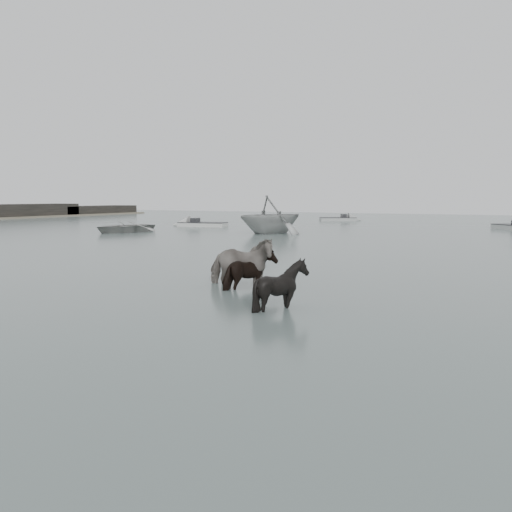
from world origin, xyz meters
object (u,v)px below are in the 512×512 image
Objects in this scene: pony_dark at (251,263)px; pony_black at (281,278)px; rowboat_lead at (124,226)px; pony_pinto at (241,257)px.

pony_black is at bearing -142.77° from pony_dark.
pony_black is at bearing -27.68° from rowboat_lead.
pony_black is 0.30× the size of rowboat_lead.
pony_black is (1.83, -1.97, -0.00)m from pony_dark.
pony_black is 27.51m from rowboat_lead.
rowboat_lead is at bearing 28.53° from pony_black.
rowboat_lead is at bearing 44.29° from pony_dark.
pony_pinto is 0.43× the size of rowboat_lead.
pony_dark is at bearing -128.24° from pony_pinto.
pony_dark is at bearing 22.15° from pony_black.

